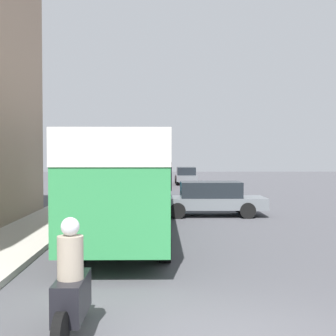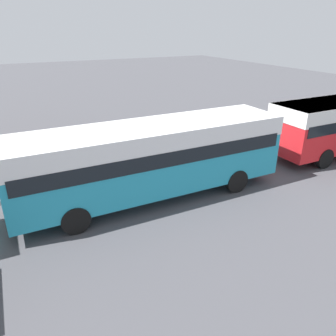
{
  "view_description": "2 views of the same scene",
  "coord_description": "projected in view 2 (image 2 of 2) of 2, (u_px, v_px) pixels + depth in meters",
  "views": [
    {
      "loc": [
        -0.93,
        -6.08,
        2.61
      ],
      "look_at": [
        -0.46,
        22.25,
        1.72
      ],
      "focal_mm": 50.0,
      "sensor_mm": 36.0,
      "label": 1
    },
    {
      "loc": [
        9.02,
        16.14,
        6.49
      ],
      "look_at": [
        0.19,
        20.58,
        2.18
      ],
      "focal_mm": 35.0,
      "sensor_mm": 36.0,
      "label": 2
    }
  ],
  "objects": [
    {
      "name": "bus_following",
      "position": [
        152.0,
        152.0,
        12.72
      ],
      "size": [
        2.6,
        10.86,
        3.04
      ],
      "color": "teal",
      "rests_on": "ground_plane"
    },
    {
      "name": "pedestrian_near_curb",
      "position": [
        134.0,
        147.0,
        15.92
      ],
      "size": [
        0.4,
        0.4,
        1.79
      ],
      "color": "#232838",
      "rests_on": "sidewalk"
    }
  ]
}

